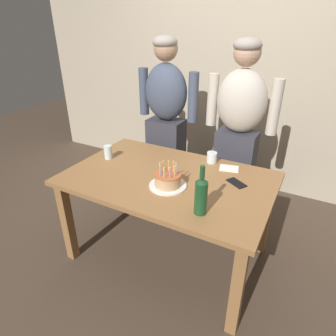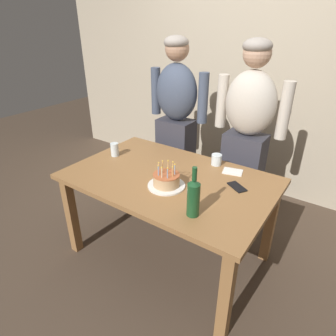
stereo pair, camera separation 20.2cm
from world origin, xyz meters
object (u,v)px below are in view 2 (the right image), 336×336
(water_glass_near, at_px, (115,150))
(napkin_stack, at_px, (233,172))
(cell_phone, at_px, (237,187))
(person_woman_cardigan, at_px, (246,140))
(water_glass_far, at_px, (216,160))
(birthday_cake, at_px, (166,181))
(wine_bottle, at_px, (193,197))
(person_man_bearded, at_px, (176,124))

(water_glass_near, distance_m, napkin_stack, 0.99)
(water_glass_near, distance_m, cell_phone, 1.07)
(water_glass_near, xyz_separation_m, person_woman_cardigan, (0.89, 0.66, 0.08))
(napkin_stack, distance_m, person_woman_cardigan, 0.39)
(water_glass_near, height_order, water_glass_far, water_glass_near)
(birthday_cake, distance_m, water_glass_far, 0.52)
(cell_phone, relative_size, person_woman_cardigan, 0.09)
(wine_bottle, bearing_deg, birthday_cake, 150.34)
(napkin_stack, xyz_separation_m, person_man_bearded, (-0.76, 0.37, 0.13))
(water_glass_near, bearing_deg, cell_phone, 5.20)
(person_man_bearded, relative_size, person_woman_cardigan, 1.00)
(water_glass_near, relative_size, napkin_stack, 0.78)
(person_man_bearded, bearing_deg, birthday_cake, 119.39)
(wine_bottle, bearing_deg, person_man_bearded, 127.83)
(person_man_bearded, distance_m, person_woman_cardigan, 0.70)
(birthday_cake, relative_size, napkin_stack, 1.81)
(wine_bottle, bearing_deg, person_woman_cardigan, 94.48)
(water_glass_far, bearing_deg, wine_bottle, -74.84)
(napkin_stack, bearing_deg, water_glass_near, -162.94)
(water_glass_near, bearing_deg, napkin_stack, 17.06)
(wine_bottle, relative_size, napkin_stack, 2.18)
(water_glass_near, bearing_deg, person_woman_cardigan, 36.41)
(water_glass_near, height_order, napkin_stack, water_glass_near)
(birthday_cake, relative_size, person_man_bearded, 0.16)
(water_glass_far, height_order, cell_phone, water_glass_far)
(water_glass_far, distance_m, cell_phone, 0.37)
(birthday_cake, bearing_deg, wine_bottle, -29.66)
(birthday_cake, height_order, water_glass_near, birthday_cake)
(birthday_cake, xyz_separation_m, water_glass_far, (0.13, 0.50, -0.00))
(napkin_stack, relative_size, person_man_bearded, 0.09)
(water_glass_far, xyz_separation_m, person_man_bearded, (-0.60, 0.32, 0.09))
(water_glass_far, height_order, napkin_stack, water_glass_far)
(birthday_cake, relative_size, cell_phone, 1.81)
(person_man_bearded, bearing_deg, napkin_stack, 154.15)
(water_glass_near, relative_size, person_woman_cardigan, 0.07)
(water_glass_near, height_order, cell_phone, water_glass_near)
(napkin_stack, bearing_deg, wine_bottle, -87.83)
(water_glass_far, relative_size, person_man_bearded, 0.05)
(wine_bottle, bearing_deg, water_glass_far, 105.16)
(wine_bottle, xyz_separation_m, person_man_bearded, (-0.78, 1.01, 0.01))
(birthday_cake, height_order, wine_bottle, wine_bottle)
(person_man_bearded, height_order, person_woman_cardigan, same)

